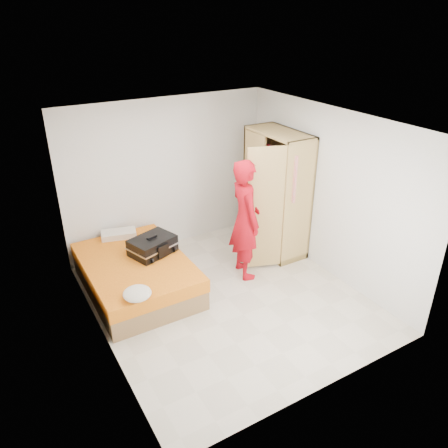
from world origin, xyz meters
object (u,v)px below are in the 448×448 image
person (245,220)px  round_cushion (137,293)px  suitcase (153,246)px  bed (137,275)px  wardrobe (275,197)px

person → round_cushion: person is taller
suitcase → bed: bearing=174.7°
wardrobe → round_cushion: size_ratio=5.72×
bed → wardrobe: size_ratio=0.96×
bed → suitcase: size_ratio=2.60×
bed → round_cushion: (-0.29, -0.90, 0.32)m
bed → wardrobe: wardrobe is taller
person → bed: bearing=85.0°
bed → round_cushion: 1.00m
round_cushion → wardrobe: bearing=17.2°
suitcase → round_cushion: suitcase is taller
suitcase → wardrobe: bearing=-21.5°
bed → suitcase: bearing=13.3°
suitcase → round_cushion: (-0.61, -0.97, -0.06)m
bed → round_cushion: round_cushion is taller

